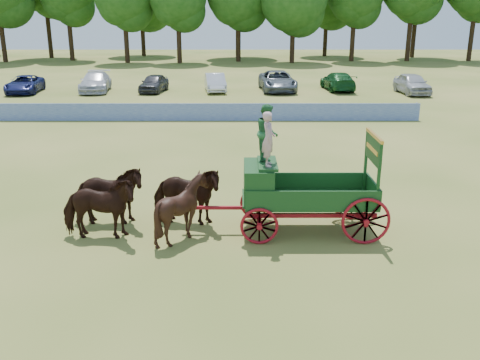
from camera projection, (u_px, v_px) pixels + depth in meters
name	position (u px, v px, depth m)	size (l,w,h in m)	color
ground	(199.00, 245.00, 15.16)	(160.00, 160.00, 0.00)	#9A8A45
horse_lead_left	(99.00, 208.00, 15.32)	(1.01, 2.22, 1.88)	black
horse_lead_right	(108.00, 196.00, 16.37)	(1.01, 2.22, 1.88)	black
horse_wheel_left	(182.00, 208.00, 15.32)	(1.52, 1.71, 1.88)	black
horse_wheel_right	(186.00, 196.00, 16.37)	(1.01, 2.22, 1.88)	black
farm_dray	(284.00, 178.00, 15.66)	(6.00, 2.00, 3.79)	#A81017
sponsor_banner	(204.00, 112.00, 32.16)	(26.00, 0.08, 1.05)	#1C3A9B
parked_cars	(173.00, 82.00, 43.75)	(42.94, 7.07, 1.64)	silver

